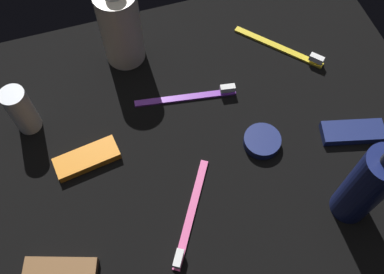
{
  "coord_description": "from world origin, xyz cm",
  "views": [
    {
      "loc": [
        9.96,
        32.0,
        64.83
      ],
      "look_at": [
        0.0,
        0.0,
        3.0
      ],
      "focal_mm": 40.94,
      "sensor_mm": 36.0,
      "label": 1
    }
  ],
  "objects_px": {
    "toothbrush_purple": "(192,96)",
    "cream_tin_left": "(262,141)",
    "bodywash_bottle": "(120,26)",
    "toothbrush_yellow": "(284,48)",
    "snack_bar_brown": "(60,272)",
    "toothbrush_pink": "(189,219)",
    "lotion_bottle": "(366,186)",
    "deodorant_stick": "(21,110)",
    "snack_bar_orange": "(87,158)",
    "snack_bar_navy": "(353,132)"
  },
  "relations": [
    {
      "from": "toothbrush_pink",
      "to": "toothbrush_purple",
      "type": "distance_m",
      "value": 0.22
    },
    {
      "from": "deodorant_stick",
      "to": "snack_bar_orange",
      "type": "relative_size",
      "value": 0.9
    },
    {
      "from": "toothbrush_yellow",
      "to": "cream_tin_left",
      "type": "bearing_deg",
      "value": 56.85
    },
    {
      "from": "lotion_bottle",
      "to": "toothbrush_purple",
      "type": "xyz_separation_m",
      "value": [
        0.17,
        -0.27,
        -0.08
      ]
    },
    {
      "from": "cream_tin_left",
      "to": "toothbrush_yellow",
      "type": "bearing_deg",
      "value": -123.15
    },
    {
      "from": "toothbrush_pink",
      "to": "snack_bar_orange",
      "type": "xyz_separation_m",
      "value": [
        0.13,
        -0.15,
        0.0
      ]
    },
    {
      "from": "toothbrush_purple",
      "to": "cream_tin_left",
      "type": "height_order",
      "value": "toothbrush_purple"
    },
    {
      "from": "snack_bar_orange",
      "to": "cream_tin_left",
      "type": "xyz_separation_m",
      "value": [
        -0.28,
        0.06,
        0.0
      ]
    },
    {
      "from": "toothbrush_yellow",
      "to": "snack_bar_navy",
      "type": "relative_size",
      "value": 1.36
    },
    {
      "from": "deodorant_stick",
      "to": "toothbrush_purple",
      "type": "distance_m",
      "value": 0.28
    },
    {
      "from": "toothbrush_purple",
      "to": "snack_bar_orange",
      "type": "relative_size",
      "value": 1.73
    },
    {
      "from": "bodywash_bottle",
      "to": "toothbrush_purple",
      "type": "xyz_separation_m",
      "value": [
        -0.09,
        0.13,
        -0.07
      ]
    },
    {
      "from": "lotion_bottle",
      "to": "toothbrush_yellow",
      "type": "distance_m",
      "value": 0.33
    },
    {
      "from": "lotion_bottle",
      "to": "toothbrush_purple",
      "type": "bearing_deg",
      "value": -57.22
    },
    {
      "from": "lotion_bottle",
      "to": "toothbrush_pink",
      "type": "height_order",
      "value": "lotion_bottle"
    },
    {
      "from": "lotion_bottle",
      "to": "toothbrush_yellow",
      "type": "height_order",
      "value": "lotion_bottle"
    },
    {
      "from": "cream_tin_left",
      "to": "snack_bar_navy",
      "type": "bearing_deg",
      "value": 169.4
    },
    {
      "from": "snack_bar_brown",
      "to": "snack_bar_orange",
      "type": "relative_size",
      "value": 1.0
    },
    {
      "from": "toothbrush_yellow",
      "to": "snack_bar_navy",
      "type": "distance_m",
      "value": 0.21
    },
    {
      "from": "deodorant_stick",
      "to": "cream_tin_left",
      "type": "height_order",
      "value": "deodorant_stick"
    },
    {
      "from": "snack_bar_orange",
      "to": "cream_tin_left",
      "type": "height_order",
      "value": "cream_tin_left"
    },
    {
      "from": "toothbrush_pink",
      "to": "toothbrush_yellow",
      "type": "bearing_deg",
      "value": -135.35
    },
    {
      "from": "bodywash_bottle",
      "to": "snack_bar_navy",
      "type": "xyz_separation_m",
      "value": [
        -0.33,
        0.28,
        -0.07
      ]
    },
    {
      "from": "toothbrush_yellow",
      "to": "cream_tin_left",
      "type": "distance_m",
      "value": 0.21
    },
    {
      "from": "toothbrush_pink",
      "to": "toothbrush_yellow",
      "type": "xyz_separation_m",
      "value": [
        -0.27,
        -0.26,
        0.0
      ]
    },
    {
      "from": "bodywash_bottle",
      "to": "toothbrush_purple",
      "type": "height_order",
      "value": "bodywash_bottle"
    },
    {
      "from": "toothbrush_yellow",
      "to": "cream_tin_left",
      "type": "relative_size",
      "value": 2.29
    },
    {
      "from": "snack_bar_navy",
      "to": "toothbrush_pink",
      "type": "bearing_deg",
      "value": 25.35
    },
    {
      "from": "toothbrush_purple",
      "to": "snack_bar_orange",
      "type": "distance_m",
      "value": 0.21
    },
    {
      "from": "snack_bar_brown",
      "to": "snack_bar_orange",
      "type": "xyz_separation_m",
      "value": [
        -0.07,
        -0.17,
        0.0
      ]
    },
    {
      "from": "deodorant_stick",
      "to": "toothbrush_purple",
      "type": "height_order",
      "value": "deodorant_stick"
    },
    {
      "from": "bodywash_bottle",
      "to": "cream_tin_left",
      "type": "relative_size",
      "value": 2.78
    },
    {
      "from": "toothbrush_pink",
      "to": "toothbrush_purple",
      "type": "height_order",
      "value": "same"
    },
    {
      "from": "toothbrush_yellow",
      "to": "snack_bar_brown",
      "type": "height_order",
      "value": "toothbrush_yellow"
    },
    {
      "from": "bodywash_bottle",
      "to": "cream_tin_left",
      "type": "bearing_deg",
      "value": 124.68
    },
    {
      "from": "toothbrush_yellow",
      "to": "snack_bar_orange",
      "type": "height_order",
      "value": "toothbrush_yellow"
    },
    {
      "from": "toothbrush_pink",
      "to": "cream_tin_left",
      "type": "height_order",
      "value": "toothbrush_pink"
    },
    {
      "from": "toothbrush_yellow",
      "to": "snack_bar_navy",
      "type": "xyz_separation_m",
      "value": [
        -0.04,
        0.2,
        0.0
      ]
    },
    {
      "from": "lotion_bottle",
      "to": "deodorant_stick",
      "type": "height_order",
      "value": "lotion_bottle"
    },
    {
      "from": "toothbrush_purple",
      "to": "snack_bar_orange",
      "type": "xyz_separation_m",
      "value": [
        0.2,
        0.07,
        0.0
      ]
    },
    {
      "from": "bodywash_bottle",
      "to": "deodorant_stick",
      "type": "relative_size",
      "value": 1.84
    },
    {
      "from": "toothbrush_pink",
      "to": "snack_bar_brown",
      "type": "xyz_separation_m",
      "value": [
        0.2,
        0.02,
        0.0
      ]
    },
    {
      "from": "toothbrush_purple",
      "to": "snack_bar_navy",
      "type": "relative_size",
      "value": 1.73
    },
    {
      "from": "toothbrush_pink",
      "to": "toothbrush_purple",
      "type": "relative_size",
      "value": 0.89
    },
    {
      "from": "toothbrush_yellow",
      "to": "snack_bar_brown",
      "type": "distance_m",
      "value": 0.55
    },
    {
      "from": "toothbrush_pink",
      "to": "toothbrush_purple",
      "type": "bearing_deg",
      "value": -108.16
    },
    {
      "from": "bodywash_bottle",
      "to": "cream_tin_left",
      "type": "xyz_separation_m",
      "value": [
        -0.17,
        0.25,
        -0.07
      ]
    },
    {
      "from": "toothbrush_purple",
      "to": "toothbrush_pink",
      "type": "bearing_deg",
      "value": 71.84
    },
    {
      "from": "toothbrush_purple",
      "to": "cream_tin_left",
      "type": "relative_size",
      "value": 2.92
    },
    {
      "from": "snack_bar_orange",
      "to": "lotion_bottle",
      "type": "bearing_deg",
      "value": 143.55
    }
  ]
}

